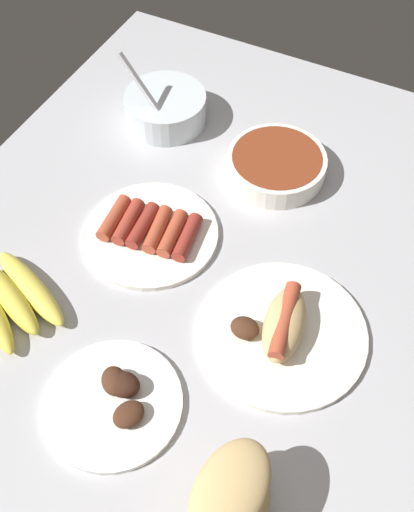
# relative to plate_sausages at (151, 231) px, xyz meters

# --- Properties ---
(ground_plane) EXTENTS (1.20, 0.90, 0.03)m
(ground_plane) POSITION_rel_plate_sausages_xyz_m (0.03, 0.08, -0.03)
(ground_plane) COLOR #B2B2B7
(plate_sausages) EXTENTS (0.23, 0.23, 0.03)m
(plate_sausages) POSITION_rel_plate_sausages_xyz_m (0.00, 0.00, 0.00)
(plate_sausages) COLOR white
(plate_sausages) RESTS_ON ground_plane
(plate_grilled_meat) EXTENTS (0.20, 0.20, 0.04)m
(plate_grilled_meat) POSITION_rel_plate_sausages_xyz_m (0.28, 0.11, -0.00)
(plate_grilled_meat) COLOR white
(plate_grilled_meat) RESTS_ON ground_plane
(bowl_chili) EXTENTS (0.18, 0.18, 0.04)m
(bowl_chili) POSITION_rel_plate_sausages_xyz_m (-0.23, 0.13, 0.01)
(bowl_chili) COLOR white
(bowl_chili) RESTS_ON ground_plane
(plate_hotdog_assembled) EXTENTS (0.26, 0.26, 0.06)m
(plate_hotdog_assembled) POSITION_rel_plate_sausages_xyz_m (0.08, 0.27, 0.01)
(plate_hotdog_assembled) COLOR white
(plate_hotdog_assembled) RESTS_ON ground_plane
(banana_bunch) EXTENTS (0.17, 0.20, 0.04)m
(banana_bunch) POSITION_rel_plate_sausages_xyz_m (0.22, -0.12, 0.01)
(banana_bunch) COLOR #E5D14C
(banana_bunch) RESTS_ON ground_plane
(bread_stack) EXTENTS (0.14, 0.10, 0.11)m
(bread_stack) POSITION_rel_plate_sausages_xyz_m (0.34, 0.31, 0.04)
(bread_stack) COLOR tan
(bread_stack) RESTS_ON ground_plane
(bowl_coleslaw) EXTENTS (0.16, 0.16, 0.15)m
(bowl_coleslaw) POSITION_rel_plate_sausages_xyz_m (-0.27, -0.12, 0.02)
(bowl_coleslaw) COLOR silver
(bowl_coleslaw) RESTS_ON ground_plane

